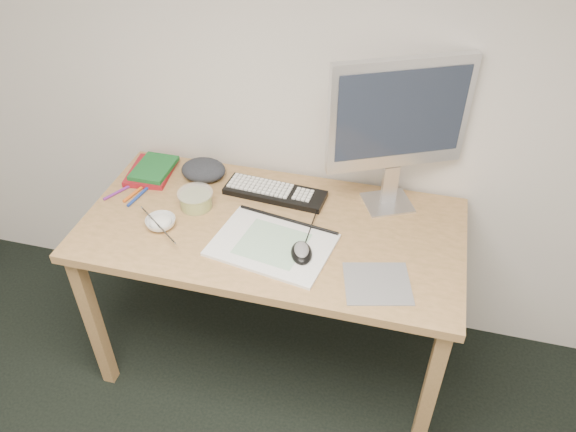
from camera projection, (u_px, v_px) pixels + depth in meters
The scene contains 18 objects.
desk at pixel (272, 242), 2.12m from camera, with size 1.40×0.70×0.75m.
mousepad at pixel (377, 283), 1.83m from camera, with size 0.21×0.20×0.00m, color slate.
sketchpad at pixel (272, 245), 1.97m from camera, with size 0.41×0.29×0.01m, color silver.
keyboard at pixel (275, 193), 2.21m from camera, with size 0.40×0.13×0.02m, color black.
monitor at pixel (399, 119), 1.94m from camera, with size 0.47×0.25×0.59m.
mouse at pixel (302, 250), 1.92m from camera, with size 0.07×0.12×0.04m, color black.
rice_bowl at pixel (161, 223), 2.05m from camera, with size 0.11×0.11×0.03m, color white.
chopsticks at pixel (158, 225), 2.01m from camera, with size 0.02×0.02×0.25m, color #AAAAAC.
fruit_tub at pixel (196, 199), 2.14m from camera, with size 0.14×0.14×0.07m, color gold.
book_red at pixel (151, 171), 2.32m from camera, with size 0.17×0.22×0.02m, color maroon.
book_green at pixel (154, 168), 2.31m from camera, with size 0.14×0.20×0.02m, color #186128.
cloth_lump at pixel (204, 170), 2.29m from camera, with size 0.15×0.13×0.06m, color #26292D.
pencil_pink at pixel (281, 226), 2.06m from camera, with size 0.01×0.01×0.17m, color #CF6797.
pencil_tan at pixel (271, 222), 2.08m from camera, with size 0.01×0.01×0.17m, color #A88258.
pencil_black at pixel (310, 228), 2.05m from camera, with size 0.01×0.01×0.16m, color black.
marker_blue at pixel (138, 196), 2.20m from camera, with size 0.01×0.01×0.14m, color #1B3795.
marker_orange at pixel (136, 192), 2.22m from camera, with size 0.01×0.01×0.14m, color orange.
marker_purple at pixel (118, 192), 2.22m from camera, with size 0.01×0.01×0.13m, color #6F2487.
Camera 1 is at (0.64, -0.09, 2.07)m, focal length 35.00 mm.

